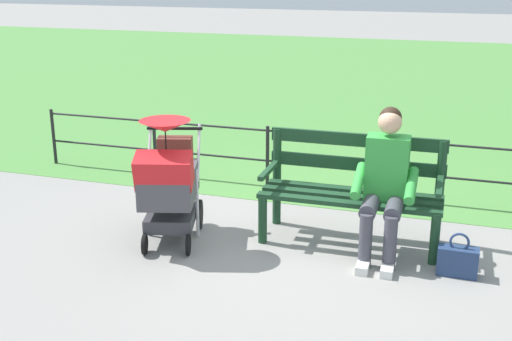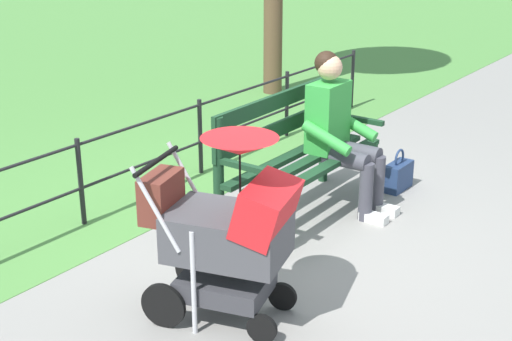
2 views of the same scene
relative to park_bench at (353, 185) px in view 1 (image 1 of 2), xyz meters
name	(u,v)px [view 1 (image 1 of 2)]	position (x,y,z in m)	size (l,w,h in m)	color
ground_plane	(299,237)	(0.46, 0.12, -0.53)	(60.00, 60.00, 0.00)	gray
grass_lawn	(400,81)	(0.46, -8.68, -0.52)	(40.00, 16.00, 0.01)	#518E42
park_bench	(353,185)	(0.00, 0.00, 0.00)	(1.61, 0.62, 0.96)	#193D23
person_on_bench	(385,180)	(-0.31, 0.22, 0.15)	(0.54, 0.74, 1.28)	#42424C
stroller	(169,180)	(1.54, 0.57, 0.07)	(0.72, 0.98, 1.15)	black
handbag	(458,261)	(-0.95, 0.46, -0.40)	(0.32, 0.14, 0.37)	navy
park_fence	(329,156)	(0.46, -1.18, -0.11)	(7.05, 0.04, 0.70)	black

